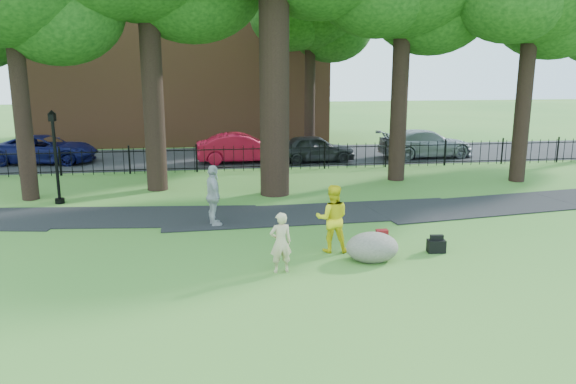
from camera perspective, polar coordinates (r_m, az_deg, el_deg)
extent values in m
plane|color=#347027|center=(14.81, 2.00, -6.31)|extent=(120.00, 120.00, 0.00)
cube|color=black|center=(18.65, 2.88, -2.26)|extent=(36.07, 3.85, 0.03)
cube|color=black|center=(30.25, -3.43, 3.61)|extent=(80.00, 7.00, 0.02)
cube|color=black|center=(26.16, -2.70, 4.42)|extent=(44.00, 0.04, 0.04)
cube|color=black|center=(26.30, -2.68, 2.61)|extent=(44.00, 0.04, 0.04)
cube|color=brown|center=(37.80, -10.90, 14.38)|extent=(18.00, 8.00, 12.00)
cylinder|color=black|center=(20.91, -1.42, 13.93)|extent=(1.10, 1.10, 10.50)
cylinder|color=black|center=(22.24, -25.57, 9.03)|extent=(0.60, 0.60, 7.70)
ellipsoid|color=#11350E|center=(22.67, -22.36, 16.91)|extent=(4.80, 4.80, 4.08)
cylinder|color=black|center=(22.34, -13.68, 11.72)|extent=(0.80, 0.80, 9.10)
cylinder|color=black|center=(24.14, 11.32, 11.06)|extent=(0.70, 0.70, 8.40)
ellipsoid|color=#11350E|center=(25.56, 14.31, 18.29)|extent=(5.28, 5.28, 4.49)
cylinder|color=black|center=(25.37, 22.95, 9.99)|extent=(0.64, 0.64, 8.05)
ellipsoid|color=#11350E|center=(26.85, 25.33, 16.54)|extent=(4.96, 4.96, 4.22)
imported|color=#C6B088|center=(13.34, -0.75, -5.15)|extent=(0.58, 0.42, 1.47)
imported|color=yellow|center=(14.80, 4.52, -2.69)|extent=(0.98, 0.82, 1.80)
imported|color=#A9A9AE|center=(17.22, -7.59, -0.39)|extent=(0.69, 1.18, 1.89)
ellipsoid|color=slate|center=(14.40, 8.55, -5.37)|extent=(1.64, 1.48, 0.78)
cylinder|color=black|center=(21.38, -22.48, 2.75)|extent=(0.11, 0.11, 2.93)
cylinder|color=black|center=(21.64, -22.17, -0.83)|extent=(0.33, 0.33, 0.18)
cube|color=black|center=(21.18, -22.85, 7.01)|extent=(0.24, 0.24, 0.27)
cone|color=black|center=(21.17, -22.89, 7.50)|extent=(0.29, 0.29, 0.15)
cube|color=black|center=(15.39, 14.82, -5.33)|extent=(0.48, 0.33, 0.34)
cube|color=maroon|center=(16.38, 9.52, -4.17)|extent=(0.33, 0.21, 0.23)
imported|color=#A80C26|center=(28.34, -4.77, 4.46)|extent=(4.51, 1.67, 1.47)
imported|color=#0D1044|center=(30.61, -23.44, 3.99)|extent=(5.25, 2.87, 1.40)
imported|color=black|center=(28.52, 2.73, 4.45)|extent=(4.12, 1.83, 1.38)
imported|color=gray|center=(30.78, 13.80, 4.80)|extent=(5.22, 2.47, 1.47)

